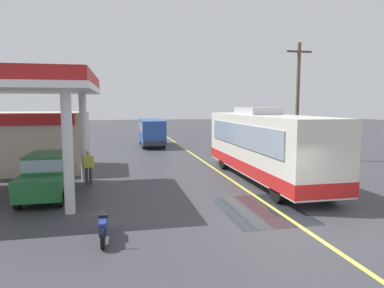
{
  "coord_description": "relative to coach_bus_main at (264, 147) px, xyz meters",
  "views": [
    {
      "loc": [
        -5.51,
        -8.95,
        3.82
      ],
      "look_at": [
        -1.5,
        10.0,
        1.6
      ],
      "focal_mm": 32.03,
      "sensor_mm": 36.0,
      "label": 1
    }
  ],
  "objects": [
    {
      "name": "wet_puddle_patch",
      "position": [
        -2.15,
        -4.66,
        -1.72
      ],
      "size": [
        2.83,
        3.96,
        0.01
      ],
      "primitive_type": "cube",
      "color": "#26282D",
      "rests_on": "ground"
    },
    {
      "name": "gas_station_roadside",
      "position": [
        -12.62,
        3.25,
        0.91
      ],
      "size": [
        9.1,
        11.95,
        5.1
      ],
      "color": "#B21E1E",
      "rests_on": "ground"
    },
    {
      "name": "motorcycle_parked_forecourt",
      "position": [
        -7.65,
        -6.36,
        -1.28
      ],
      "size": [
        0.55,
        1.8,
        0.92
      ],
      "color": "black",
      "rests_on": "ground"
    },
    {
      "name": "pedestrian_near_pump",
      "position": [
        -8.66,
        0.85,
        -0.79
      ],
      "size": [
        0.55,
        0.22,
        1.66
      ],
      "color": "#33333F",
      "rests_on": "ground"
    },
    {
      "name": "pedestrian_by_shop",
      "position": [
        -10.53,
        -0.41,
        -0.79
      ],
      "size": [
        0.55,
        0.22,
        1.66
      ],
      "color": "#33333F",
      "rests_on": "ground"
    },
    {
      "name": "car_at_pump",
      "position": [
        -10.12,
        -1.16,
        -0.71
      ],
      "size": [
        1.7,
        4.2,
        1.82
      ],
      "color": "#1E602D",
      "rests_on": "ground"
    },
    {
      "name": "lane_divider_stripe",
      "position": [
        -1.62,
        7.89,
        -1.72
      ],
      "size": [
        0.16,
        50.0,
        0.01
      ],
      "primitive_type": "cube",
      "color": "#D8CC4C",
      "rests_on": "ground"
    },
    {
      "name": "utility_pole_roadside",
      "position": [
        4.91,
        5.68,
        2.47
      ],
      "size": [
        1.8,
        0.24,
        8.01
      ],
      "color": "brown",
      "rests_on": "ground"
    },
    {
      "name": "ground",
      "position": [
        -1.62,
        12.89,
        -1.72
      ],
      "size": [
        120.0,
        120.0,
        0.0
      ],
      "primitive_type": "plane",
      "color": "#38383D"
    },
    {
      "name": "minibus_opposing_lane",
      "position": [
        -4.25,
        15.68,
        -0.25
      ],
      "size": [
        2.04,
        6.13,
        2.44
      ],
      "color": "#264C9E",
      "rests_on": "ground"
    },
    {
      "name": "coach_bus_main",
      "position": [
        0.0,
        0.0,
        0.0
      ],
      "size": [
        2.6,
        11.04,
        3.69
      ],
      "color": "silver",
      "rests_on": "ground"
    }
  ]
}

